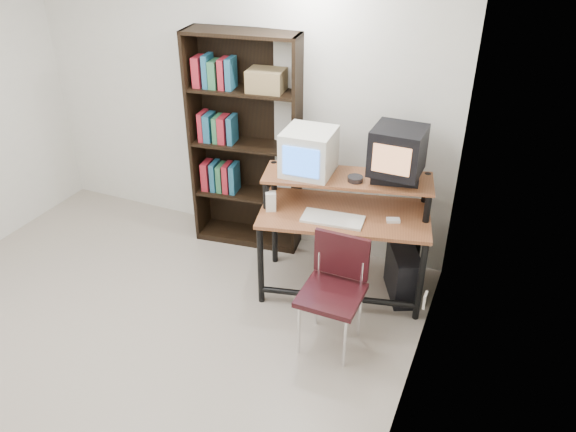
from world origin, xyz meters
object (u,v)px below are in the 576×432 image
at_px(computer_desk, 345,215).
at_px(crt_tv, 398,151).
at_px(crt_monitor, 309,152).
at_px(school_chair, 335,282).
at_px(pc_tower, 403,273).
at_px(bookshelf, 247,141).

height_order(computer_desk, crt_tv, crt_tv).
distance_m(computer_desk, crt_monitor, 0.57).
bearing_deg(crt_monitor, school_chair, -58.30).
bearing_deg(pc_tower, school_chair, -140.79).
relative_size(crt_monitor, bookshelf, 0.21).
height_order(pc_tower, school_chair, school_chair).
height_order(computer_desk, school_chair, computer_desk).
relative_size(pc_tower, bookshelf, 0.23).
bearing_deg(computer_desk, bookshelf, 145.70).
relative_size(computer_desk, crt_monitor, 3.49).
bearing_deg(bookshelf, computer_desk, -28.50).
height_order(crt_monitor, bookshelf, bookshelf).
xyz_separation_m(crt_tv, bookshelf, (-1.39, 0.22, -0.23)).
xyz_separation_m(crt_monitor, bookshelf, (-0.72, 0.35, -0.16)).
height_order(crt_monitor, crt_tv, crt_tv).
xyz_separation_m(crt_monitor, crt_tv, (0.66, 0.13, 0.08)).
bearing_deg(crt_monitor, crt_tv, 8.14).
distance_m(crt_monitor, school_chair, 1.06).
relative_size(computer_desk, pc_tower, 3.19).
relative_size(school_chair, bookshelf, 0.44).
bearing_deg(crt_tv, computer_desk, -148.77).
xyz_separation_m(crt_monitor, school_chair, (0.48, -0.70, -0.63)).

